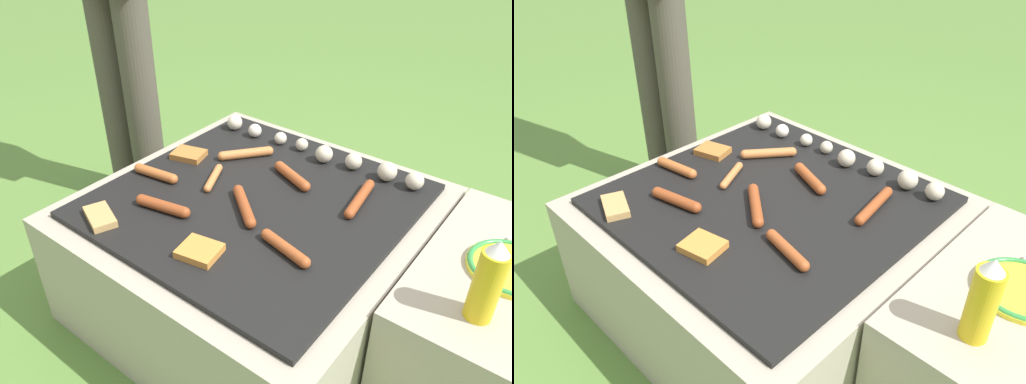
{
  "view_description": "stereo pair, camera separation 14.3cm",
  "coord_description": "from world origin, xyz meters",
  "views": [
    {
      "loc": [
        0.74,
        -0.95,
        1.2
      ],
      "look_at": [
        0.0,
        0.0,
        0.43
      ],
      "focal_mm": 35.0,
      "sensor_mm": 36.0,
      "label": 1
    },
    {
      "loc": [
        0.84,
        -0.85,
        1.2
      ],
      "look_at": [
        0.0,
        0.0,
        0.43
      ],
      "focal_mm": 35.0,
      "sensor_mm": 36.0,
      "label": 2
    }
  ],
  "objects": [
    {
      "name": "condiment_bottle",
      "position": [
        0.65,
        -0.07,
        0.5
      ],
      "size": [
        0.06,
        0.06,
        0.2
      ],
      "color": "gold",
      "rests_on": "side_ledge"
    },
    {
      "name": "bread_slice_center",
      "position": [
        -0.27,
        -0.34,
        0.42
      ],
      "size": [
        0.13,
        0.1,
        0.02
      ],
      "color": "tan",
      "rests_on": "grill"
    },
    {
      "name": "sausage_back_right",
      "position": [
        0.03,
        0.14,
        0.42
      ],
      "size": [
        0.16,
        0.08,
        0.03
      ],
      "color": "#A34C23",
      "rests_on": "grill"
    },
    {
      "name": "sausage_back_left",
      "position": [
        0.01,
        -0.07,
        0.42
      ],
      "size": [
        0.16,
        0.14,
        0.03
      ],
      "color": "#93421E",
      "rests_on": "grill"
    },
    {
      "name": "bread_slice_right",
      "position": [
        0.04,
        -0.28,
        0.42
      ],
      "size": [
        0.11,
        0.1,
        0.02
      ],
      "color": "#D18438",
      "rests_on": "grill"
    },
    {
      "name": "sausage_back_center",
      "position": [
        0.25,
        0.16,
        0.42
      ],
      "size": [
        0.06,
        0.2,
        0.03
      ],
      "color": "#93421E",
      "rests_on": "grill"
    },
    {
      "name": "sausage_mid_left",
      "position": [
        0.21,
        -0.15,
        0.42
      ],
      "size": [
        0.17,
        0.06,
        0.03
      ],
      "color": "#A34C23",
      "rests_on": "grill"
    },
    {
      "name": "sausage_front_center",
      "position": [
        -0.17,
        0.17,
        0.42
      ],
      "size": [
        0.13,
        0.15,
        0.03
      ],
      "color": "#C6753D",
      "rests_on": "grill"
    },
    {
      "name": "grill",
      "position": [
        0.0,
        0.0,
        0.2
      ],
      "size": [
        0.93,
        0.93,
        0.41
      ],
      "color": "#A89E8C",
      "rests_on": "ground_plane"
    },
    {
      "name": "sausage_front_left",
      "position": [
        -0.31,
        -0.1,
        0.42
      ],
      "size": [
        0.16,
        0.05,
        0.03
      ],
      "color": "#B7602D",
      "rests_on": "grill"
    },
    {
      "name": "sausage_mid_right",
      "position": [
        -0.16,
        -0.01,
        0.42
      ],
      "size": [
        0.08,
        0.14,
        0.02
      ],
      "color": "#C6753D",
      "rests_on": "grill"
    },
    {
      "name": "mushroom_row",
      "position": [
        0.03,
        0.32,
        0.43
      ],
      "size": [
        0.73,
        0.08,
        0.06
      ],
      "color": "beige",
      "rests_on": "grill"
    },
    {
      "name": "ground_plane",
      "position": [
        0.0,
        0.0,
        0.0
      ],
      "size": [
        14.0,
        14.0,
        0.0
      ],
      "primitive_type": "plane",
      "color": "#567F38"
    },
    {
      "name": "bread_slice_left",
      "position": [
        -0.32,
        0.06,
        0.42
      ],
      "size": [
        0.12,
        0.1,
        0.02
      ],
      "color": "#B27033",
      "rests_on": "grill"
    },
    {
      "name": "sausage_front_right",
      "position": [
        -0.16,
        -0.21,
        0.42
      ],
      "size": [
        0.17,
        0.06,
        0.03
      ],
      "color": "#93421E",
      "rests_on": "grill"
    },
    {
      "name": "side_ledge",
      "position": [
        0.67,
        0.12,
        0.2
      ],
      "size": [
        0.4,
        0.63,
        0.41
      ],
      "color": "#A89E8C",
      "rests_on": "ground_plane"
    }
  ]
}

